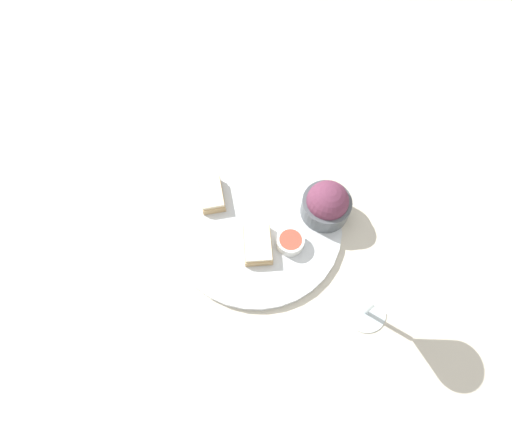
{
  "coord_description": "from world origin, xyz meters",
  "views": [
    {
      "loc": [
        -0.34,
        0.02,
        0.76
      ],
      "look_at": [
        0.0,
        0.0,
        0.03
      ],
      "focal_mm": 28.0,
      "sensor_mm": 36.0,
      "label": 1
    }
  ],
  "objects_px": {
    "cheese_toast_near": "(257,245)",
    "cheese_toast_far": "(212,194)",
    "salad_bowl": "(327,204)",
    "wine_glass": "(385,295)",
    "sauce_ramekin": "(290,242)"
  },
  "relations": [
    {
      "from": "cheese_toast_near",
      "to": "cheese_toast_far",
      "type": "relative_size",
      "value": 0.98
    },
    {
      "from": "salad_bowl",
      "to": "wine_glass",
      "type": "height_order",
      "value": "wine_glass"
    },
    {
      "from": "cheese_toast_near",
      "to": "wine_glass",
      "type": "relative_size",
      "value": 0.45
    },
    {
      "from": "wine_glass",
      "to": "salad_bowl",
      "type": "bearing_deg",
      "value": 13.76
    },
    {
      "from": "sauce_ramekin",
      "to": "cheese_toast_far",
      "type": "height_order",
      "value": "same"
    },
    {
      "from": "salad_bowl",
      "to": "sauce_ramekin",
      "type": "bearing_deg",
      "value": 131.12
    },
    {
      "from": "salad_bowl",
      "to": "cheese_toast_far",
      "type": "distance_m",
      "value": 0.24
    },
    {
      "from": "sauce_ramekin",
      "to": "salad_bowl",
      "type": "bearing_deg",
      "value": -48.88
    },
    {
      "from": "salad_bowl",
      "to": "cheese_toast_near",
      "type": "relative_size",
      "value": 1.22
    },
    {
      "from": "salad_bowl",
      "to": "wine_glass",
      "type": "relative_size",
      "value": 0.55
    },
    {
      "from": "cheese_toast_far",
      "to": "sauce_ramekin",
      "type": "bearing_deg",
      "value": -127.38
    },
    {
      "from": "sauce_ramekin",
      "to": "cheese_toast_far",
      "type": "relative_size",
      "value": 0.66
    },
    {
      "from": "cheese_toast_far",
      "to": "wine_glass",
      "type": "relative_size",
      "value": 0.46
    },
    {
      "from": "cheese_toast_near",
      "to": "sauce_ramekin",
      "type": "bearing_deg",
      "value": -88.88
    },
    {
      "from": "sauce_ramekin",
      "to": "cheese_toast_near",
      "type": "bearing_deg",
      "value": 91.12
    }
  ]
}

